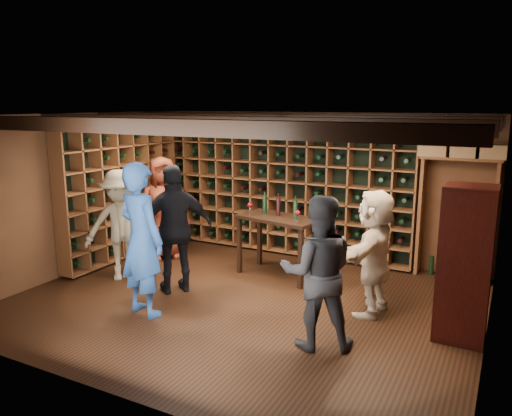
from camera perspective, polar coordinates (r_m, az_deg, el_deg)
The scene contains 13 objects.
ground at distance 6.92m, azimuth -1.44°, elevation -10.63°, with size 6.00×6.00×0.00m, color black.
room_shell at distance 6.44m, azimuth -1.33°, elevation 9.85°, with size 6.00×6.00×6.00m.
wine_rack_back at distance 8.84m, azimuth 2.83°, elevation 2.12°, with size 4.65×0.30×2.20m.
wine_rack_left at distance 8.86m, azimuth -15.08°, elevation 1.75°, with size 0.30×2.65×2.20m.
crate_shelf at distance 8.01m, azimuth 22.29°, elevation 3.25°, with size 1.20×0.32×2.07m.
display_cabinet at distance 6.08m, azimuth 22.70°, elevation -6.24°, with size 0.55×0.50×1.75m.
man_blue_shirt at distance 6.41m, azimuth -12.98°, elevation -3.55°, with size 0.71×0.47×1.96m, color navy.
man_grey_suit at distance 5.48m, azimuth 7.08°, elevation -7.32°, with size 0.83×0.65×1.71m, color black.
guest_red_floral at distance 8.72m, azimuth -10.56°, elevation 0.01°, with size 0.86×0.56×1.77m, color maroon.
guest_woman_black at distance 7.10m, azimuth -9.19°, elevation -2.41°, with size 1.07×0.45×1.83m, color black.
guest_khaki at distance 7.80m, azimuth -15.11°, elevation -1.92°, with size 1.09×0.63×1.69m, color #7B6E55.
guest_beige at distance 6.49m, azimuth 13.34°, elevation -4.94°, with size 1.50×0.48×1.61m, color #C0A88D.
tasting_table at distance 7.66m, azimuth 2.60°, elevation -1.87°, with size 1.35×0.85×1.23m.
Camera 1 is at (3.09, -5.59, 2.65)m, focal length 35.00 mm.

